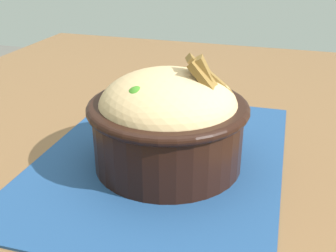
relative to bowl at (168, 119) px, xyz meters
name	(u,v)px	position (x,y,z in m)	size (l,w,h in m)	color
table	(136,203)	(-0.01, 0.04, -0.12)	(1.31, 0.97, 0.74)	brown
placemat	(162,157)	(0.01, 0.01, -0.06)	(0.40, 0.30, 0.00)	navy
bowl	(168,119)	(0.00, 0.00, 0.00)	(0.22, 0.22, 0.14)	black
fork	(165,124)	(0.11, 0.04, -0.06)	(0.03, 0.12, 0.00)	silver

